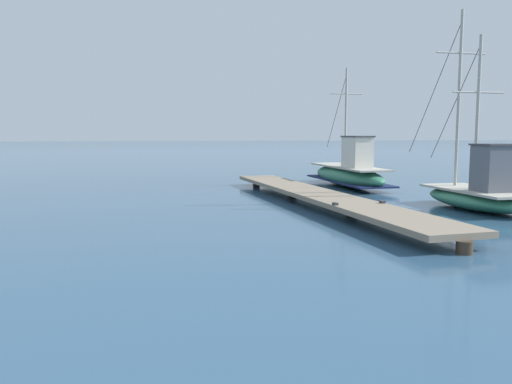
# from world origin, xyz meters

# --- Properties ---
(floating_dock) EXTENTS (2.74, 16.52, 0.53)m
(floating_dock) POSITION_xyz_m (6.72, 16.56, 0.36)
(floating_dock) COLOR gray
(floating_dock) RESTS_ON ground
(fishing_boat_0) EXTENTS (1.87, 7.27, 5.86)m
(fishing_boat_0) POSITION_xyz_m (10.46, 22.46, 0.69)
(fishing_boat_0) COLOR #337556
(fishing_boat_0) RESTS_ON ground
(fishing_boat_1) EXTENTS (2.19, 7.12, 7.02)m
(fishing_boat_1) POSITION_xyz_m (11.73, 14.09, 0.63)
(fishing_boat_1) COLOR #337556
(fishing_boat_1) RESTS_ON ground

